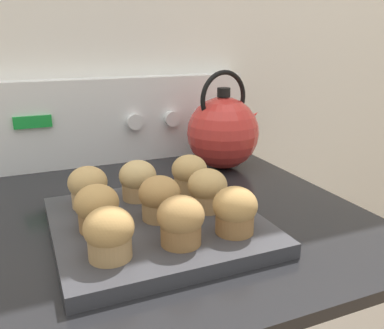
{
  "coord_description": "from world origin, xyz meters",
  "views": [
    {
      "loc": [
        -0.18,
        -0.28,
        1.21
      ],
      "look_at": [
        0.05,
        0.26,
        1.02
      ],
      "focal_mm": 38.0,
      "sensor_mm": 36.0,
      "label": 1
    }
  ],
  "objects_px": {
    "muffin_r1_c0": "(97,208)",
    "muffin_r1_c2": "(207,190)",
    "muffin_r1_c1": "(157,198)",
    "tea_kettle": "(223,131)",
    "muffin_r0_c1": "(178,221)",
    "muffin_r2_c1": "(138,180)",
    "muffin_pan": "(157,225)",
    "muffin_r0_c0": "(109,233)",
    "muffin_r2_c2": "(189,174)",
    "muffin_r2_c0": "(88,187)",
    "muffin_r0_c2": "(235,210)"
  },
  "relations": [
    {
      "from": "muffin_r1_c0",
      "to": "muffin_r1_c2",
      "type": "height_order",
      "value": "same"
    },
    {
      "from": "muffin_r1_c1",
      "to": "tea_kettle",
      "type": "distance_m",
      "value": 0.36
    },
    {
      "from": "muffin_r0_c1",
      "to": "muffin_r2_c1",
      "type": "xyz_separation_m",
      "value": [
        -0.0,
        0.18,
        0.0
      ]
    },
    {
      "from": "muffin_r1_c2",
      "to": "muffin_r2_c1",
      "type": "bearing_deg",
      "value": 135.3
    },
    {
      "from": "muffin_pan",
      "to": "muffin_r0_c1",
      "type": "distance_m",
      "value": 0.1
    },
    {
      "from": "muffin_pan",
      "to": "muffin_r1_c2",
      "type": "distance_m",
      "value": 0.1
    },
    {
      "from": "muffin_r0_c0",
      "to": "tea_kettle",
      "type": "distance_m",
      "value": 0.48
    },
    {
      "from": "muffin_r0_c0",
      "to": "muffin_r2_c2",
      "type": "bearing_deg",
      "value": 43.93
    },
    {
      "from": "muffin_r0_c0",
      "to": "muffin_r2_c1",
      "type": "relative_size",
      "value": 1.0
    },
    {
      "from": "muffin_r2_c0",
      "to": "muffin_r2_c1",
      "type": "height_order",
      "value": "same"
    },
    {
      "from": "muffin_r1_c1",
      "to": "muffin_r1_c2",
      "type": "bearing_deg",
      "value": 2.15
    },
    {
      "from": "muffin_r0_c1",
      "to": "muffin_r2_c2",
      "type": "distance_m",
      "value": 0.2
    },
    {
      "from": "muffin_r1_c0",
      "to": "muffin_r2_c2",
      "type": "xyz_separation_m",
      "value": [
        0.18,
        0.09,
        0.0
      ]
    },
    {
      "from": "muffin_r0_c0",
      "to": "tea_kettle",
      "type": "xyz_separation_m",
      "value": [
        0.34,
        0.34,
        0.03
      ]
    },
    {
      "from": "muffin_pan",
      "to": "muffin_r0_c2",
      "type": "bearing_deg",
      "value": -44.66
    },
    {
      "from": "muffin_pan",
      "to": "muffin_r1_c0",
      "type": "xyz_separation_m",
      "value": [
        -0.09,
        -0.0,
        0.04
      ]
    },
    {
      "from": "muffin_r1_c2",
      "to": "tea_kettle",
      "type": "distance_m",
      "value": 0.3
    },
    {
      "from": "muffin_pan",
      "to": "muffin_r2_c2",
      "type": "relative_size",
      "value": 4.54
    },
    {
      "from": "muffin_r1_c0",
      "to": "muffin_r2_c2",
      "type": "height_order",
      "value": "same"
    },
    {
      "from": "muffin_pan",
      "to": "muffin_r0_c0",
      "type": "height_order",
      "value": "muffin_r0_c0"
    },
    {
      "from": "muffin_r1_c2",
      "to": "muffin_r2_c0",
      "type": "bearing_deg",
      "value": 153.18
    },
    {
      "from": "muffin_r1_c2",
      "to": "tea_kettle",
      "type": "height_order",
      "value": "tea_kettle"
    },
    {
      "from": "muffin_r2_c0",
      "to": "muffin_r2_c1",
      "type": "bearing_deg",
      "value": 0.58
    },
    {
      "from": "muffin_r1_c2",
      "to": "muffin_pan",
      "type": "bearing_deg",
      "value": -178.64
    },
    {
      "from": "muffin_r0_c0",
      "to": "muffin_r1_c0",
      "type": "height_order",
      "value": "same"
    },
    {
      "from": "muffin_r1_c2",
      "to": "muffin_r2_c0",
      "type": "xyz_separation_m",
      "value": [
        -0.18,
        0.09,
        0.0
      ]
    },
    {
      "from": "muffin_r0_c0",
      "to": "muffin_r1_c0",
      "type": "xyz_separation_m",
      "value": [
        0.0,
        0.09,
        0.0
      ]
    },
    {
      "from": "muffin_r0_c0",
      "to": "muffin_r1_c0",
      "type": "distance_m",
      "value": 0.09
    },
    {
      "from": "muffin_pan",
      "to": "muffin_r2_c0",
      "type": "relative_size",
      "value": 4.54
    },
    {
      "from": "muffin_r1_c1",
      "to": "muffin_r0_c0",
      "type": "bearing_deg",
      "value": -136.71
    },
    {
      "from": "muffin_r0_c0",
      "to": "muffin_r0_c2",
      "type": "height_order",
      "value": "same"
    },
    {
      "from": "muffin_r1_c0",
      "to": "tea_kettle",
      "type": "relative_size",
      "value": 0.31
    },
    {
      "from": "muffin_r1_c0",
      "to": "muffin_r1_c1",
      "type": "height_order",
      "value": "same"
    },
    {
      "from": "muffin_r2_c1",
      "to": "muffin_r0_c2",
      "type": "bearing_deg",
      "value": -62.96
    },
    {
      "from": "muffin_r0_c2",
      "to": "muffin_r2_c0",
      "type": "height_order",
      "value": "same"
    },
    {
      "from": "muffin_r0_c2",
      "to": "muffin_r1_c1",
      "type": "relative_size",
      "value": 1.0
    },
    {
      "from": "muffin_r0_c1",
      "to": "muffin_r1_c2",
      "type": "height_order",
      "value": "same"
    },
    {
      "from": "muffin_pan",
      "to": "muffin_r0_c2",
      "type": "xyz_separation_m",
      "value": [
        0.09,
        -0.09,
        0.04
      ]
    },
    {
      "from": "muffin_r0_c2",
      "to": "muffin_r1_c1",
      "type": "bearing_deg",
      "value": 135.13
    },
    {
      "from": "muffin_r0_c2",
      "to": "muffin_r1_c2",
      "type": "relative_size",
      "value": 1.0
    },
    {
      "from": "muffin_r1_c0",
      "to": "muffin_r1_c2",
      "type": "distance_m",
      "value": 0.18
    },
    {
      "from": "muffin_pan",
      "to": "muffin_r1_c2",
      "type": "xyz_separation_m",
      "value": [
        0.09,
        0.0,
        0.04
      ]
    },
    {
      "from": "muffin_pan",
      "to": "tea_kettle",
      "type": "height_order",
      "value": "tea_kettle"
    },
    {
      "from": "muffin_r1_c0",
      "to": "muffin_r2_c0",
      "type": "xyz_separation_m",
      "value": [
        0.0,
        0.09,
        0.0
      ]
    },
    {
      "from": "muffin_r2_c0",
      "to": "muffin_r2_c2",
      "type": "xyz_separation_m",
      "value": [
        0.18,
        -0.0,
        0.0
      ]
    },
    {
      "from": "muffin_r1_c0",
      "to": "muffin_r0_c0",
      "type": "bearing_deg",
      "value": -90.7
    },
    {
      "from": "muffin_r1_c0",
      "to": "muffin_r1_c2",
      "type": "bearing_deg",
      "value": 1.16
    },
    {
      "from": "muffin_r0_c0",
      "to": "muffin_r0_c1",
      "type": "height_order",
      "value": "same"
    },
    {
      "from": "muffin_r2_c1",
      "to": "muffin_r0_c1",
      "type": "bearing_deg",
      "value": -88.75
    },
    {
      "from": "muffin_r1_c2",
      "to": "muffin_r2_c2",
      "type": "xyz_separation_m",
      "value": [
        0.0,
        0.09,
        0.0
      ]
    }
  ]
}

